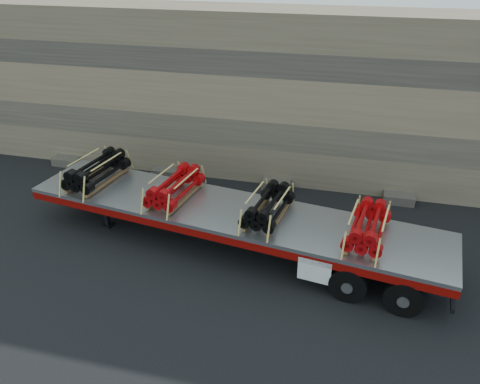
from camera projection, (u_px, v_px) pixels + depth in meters
The scene contains 7 objects.
ground at pixel (196, 243), 16.35m from camera, with size 120.00×120.00×0.00m, color black.
rock_wall at pixel (241, 93), 20.25m from camera, with size 44.00×3.00×7.00m, color #7A6B54.
trailer at pixel (229, 227), 15.89m from camera, with size 14.34×2.76×1.43m, color #9EA1A6, non-canonical shape.
bundle_front at pixel (97, 171), 17.12m from camera, with size 1.25×2.49×0.88m, color black, non-canonical shape.
bundle_midfront at pixel (175, 187), 16.03m from camera, with size 1.18×2.35×0.83m, color #AF090B, non-canonical shape.
bundle_midrear at pixel (268, 207), 14.90m from camera, with size 1.13×2.26×0.80m, color black, non-canonical shape.
bundle_rear at pixel (368, 227), 13.84m from camera, with size 1.13×2.27×0.80m, color #AF090B, non-canonical shape.
Camera 1 is at (4.75, -12.79, 9.31)m, focal length 35.00 mm.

